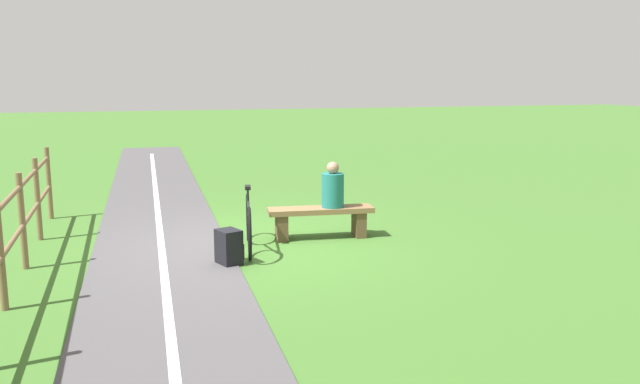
# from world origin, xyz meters

# --- Properties ---
(ground_plane) EXTENTS (80.00, 80.00, 0.00)m
(ground_plane) POSITION_xyz_m (0.00, 0.00, 0.00)
(ground_plane) COLOR #3D6B28
(paved_path) EXTENTS (2.65, 36.03, 0.02)m
(paved_path) POSITION_xyz_m (1.26, 4.00, 0.01)
(paved_path) COLOR #4C494C
(paved_path) RESTS_ON ground_plane
(path_centre_line) EXTENTS (0.76, 32.00, 0.00)m
(path_centre_line) POSITION_xyz_m (1.26, 4.00, 0.02)
(path_centre_line) COLOR silver
(path_centre_line) RESTS_ON paved_path
(bench) EXTENTS (1.64, 0.54, 0.48)m
(bench) POSITION_xyz_m (-1.21, -0.05, 0.32)
(bench) COLOR brown
(bench) RESTS_ON ground_plane
(person_seated) EXTENTS (0.37, 0.37, 0.70)m
(person_seated) POSITION_xyz_m (-1.39, -0.03, 0.77)
(person_seated) COLOR #1E6B66
(person_seated) RESTS_ON bench
(bicycle) EXTENTS (0.31, 1.73, 0.90)m
(bicycle) POSITION_xyz_m (-0.03, 0.32, 0.38)
(bicycle) COLOR black
(bicycle) RESTS_ON ground_plane
(backpack) EXTENTS (0.38, 0.40, 0.47)m
(backpack) POSITION_xyz_m (0.35, 0.98, 0.23)
(backpack) COLOR black
(backpack) RESTS_ON ground_plane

